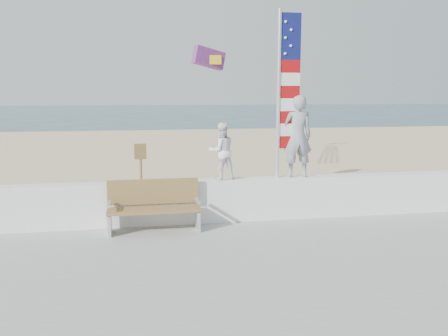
{
  "coord_description": "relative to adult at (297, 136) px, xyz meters",
  "views": [
    {
      "loc": [
        -1.55,
        -7.65,
        2.87
      ],
      "look_at": [
        0.2,
        1.8,
        1.35
      ],
      "focal_mm": 38.0,
      "sensor_mm": 36.0,
      "label": 1
    }
  ],
  "objects": [
    {
      "name": "ground",
      "position": [
        -1.83,
        -2.0,
        -1.96
      ],
      "size": [
        220.0,
        220.0,
        0.0
      ],
      "primitive_type": "plane",
      "color": "#2E4A5C",
      "rests_on": "ground"
    },
    {
      "name": "sand",
      "position": [
        -1.83,
        7.0,
        -1.92
      ],
      "size": [
        90.0,
        40.0,
        0.08
      ],
      "primitive_type": "cube",
      "color": "beige",
      "rests_on": "ground"
    },
    {
      "name": "seawall",
      "position": [
        -1.83,
        0.0,
        -1.33
      ],
      "size": [
        30.0,
        0.35,
        0.9
      ],
      "primitive_type": "cube",
      "color": "white",
      "rests_on": "boardwalk"
    },
    {
      "name": "adult",
      "position": [
        0.0,
        0.0,
        0.0
      ],
      "size": [
        0.67,
        0.46,
        1.75
      ],
      "primitive_type": "imported",
      "rotation": [
        0.0,
        0.0,
        3.07
      ],
      "color": "gray",
      "rests_on": "seawall"
    },
    {
      "name": "child",
      "position": [
        -1.65,
        0.0,
        -0.28
      ],
      "size": [
        0.65,
        0.55,
        1.19
      ],
      "primitive_type": "imported",
      "rotation": [
        0.0,
        0.0,
        3.33
      ],
      "color": "white",
      "rests_on": "seawall"
    },
    {
      "name": "bench",
      "position": [
        -3.09,
        -0.45,
        -1.27
      ],
      "size": [
        1.8,
        0.57,
        1.0
      ],
      "color": "olive",
      "rests_on": "boardwalk"
    },
    {
      "name": "flag",
      "position": [
        -0.31,
        -0.0,
        1.04
      ],
      "size": [
        0.5,
        0.08,
        3.5
      ],
      "color": "white",
      "rests_on": "seawall"
    },
    {
      "name": "parafoil_kite",
      "position": [
        -1.49,
        2.61,
        1.8
      ],
      "size": [
        0.92,
        0.5,
        0.61
      ],
      "color": "red",
      "rests_on": "ground"
    },
    {
      "name": "sign",
      "position": [
        -3.3,
        3.12,
        -1.01
      ],
      "size": [
        0.32,
        0.07,
        1.46
      ],
      "color": "olive",
      "rests_on": "sand"
    }
  ]
}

